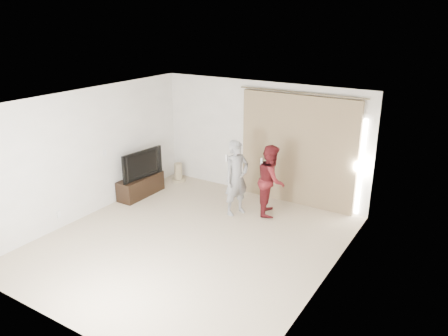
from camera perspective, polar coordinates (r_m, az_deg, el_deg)
The scene contains 10 objects.
floor at distance 8.16m, azimuth -4.38°, elevation -9.60°, with size 5.50×5.50×0.00m, color #C5B594.
wall_back at distance 9.85m, azimuth 4.90°, elevation 3.75°, with size 5.00×0.04×2.60m, color silver.
wall_left at distance 9.26m, azimuth -17.21°, elevation 1.89°, with size 0.04×5.50×2.60m.
ceiling at distance 7.27m, azimuth -4.91°, elevation 8.62°, with size 5.00×5.50×0.01m, color silver.
curtain at distance 9.45m, azimuth 9.61°, elevation 2.25°, with size 2.80×0.11×2.46m.
tv_console at distance 10.21m, azimuth -10.82°, elevation -2.31°, with size 0.41×1.19×0.46m, color black.
tv at distance 10.02m, azimuth -11.02°, elevation 0.61°, with size 1.12×0.15×0.64m, color black.
scratching_post at distance 10.97m, azimuth -5.98°, elevation -0.75°, with size 0.34×0.34×0.46m.
person_man at distance 8.94m, azimuth 1.65°, elevation -1.29°, with size 0.57×0.68×1.58m.
person_woman at distance 9.01m, azimuth 6.18°, elevation -1.55°, with size 0.80×0.89×1.48m.
Camera 1 is at (4.28, -5.71, 3.97)m, focal length 35.00 mm.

